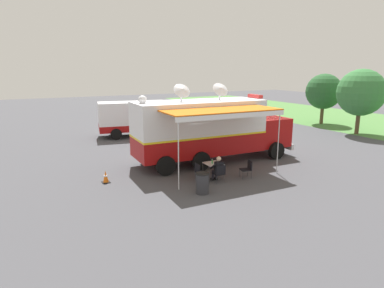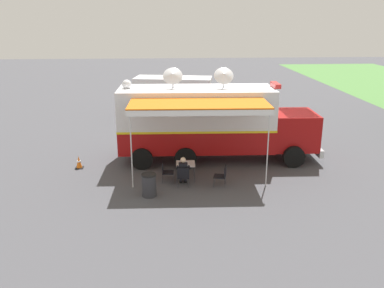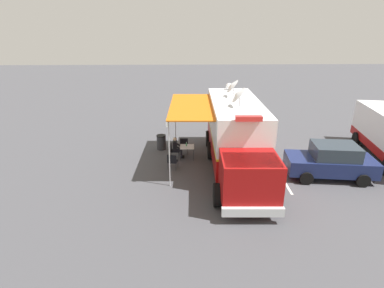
{
  "view_description": "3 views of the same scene",
  "coord_description": "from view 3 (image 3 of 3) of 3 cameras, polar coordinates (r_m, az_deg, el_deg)",
  "views": [
    {
      "loc": [
        15.63,
        -8.67,
        5.18
      ],
      "look_at": [
        0.74,
        -0.84,
        1.33
      ],
      "focal_mm": 30.73,
      "sensor_mm": 36.0,
      "label": 1
    },
    {
      "loc": [
        18.84,
        -1.43,
        6.7
      ],
      "look_at": [
        1.23,
        -0.28,
        1.17
      ],
      "focal_mm": 38.36,
      "sensor_mm": 36.0,
      "label": 2
    },
    {
      "loc": [
        2.77,
        15.47,
        7.02
      ],
      "look_at": [
        2.32,
        0.51,
        1.32
      ],
      "focal_mm": 28.29,
      "sensor_mm": 36.0,
      "label": 3
    }
  ],
  "objects": [
    {
      "name": "folding_chair_at_table",
      "position": [
        17.51,
        -3.56,
        -0.99
      ],
      "size": [
        0.49,
        0.49,
        0.87
      ],
      "color": "black",
      "rests_on": "ground"
    },
    {
      "name": "seated_responder",
      "position": [
        17.45,
        -2.95,
        -0.57
      ],
      "size": [
        0.67,
        0.56,
        1.25
      ],
      "color": "black",
      "rests_on": "ground"
    },
    {
      "name": "command_truck",
      "position": [
        15.8,
        8.26,
        1.92
      ],
      "size": [
        5.02,
        9.56,
        4.53
      ],
      "color": "#9E0F0F",
      "rests_on": "ground"
    },
    {
      "name": "folding_chair_spare_by_truck",
      "position": [
        16.04,
        -3.73,
        -3.11
      ],
      "size": [
        0.58,
        0.58,
        0.87
      ],
      "color": "black",
      "rests_on": "ground"
    },
    {
      "name": "traffic_cone",
      "position": [
        22.06,
        3.31,
        3.04
      ],
      "size": [
        0.36,
        0.36,
        0.58
      ],
      "color": "black",
      "rests_on": "ground"
    },
    {
      "name": "car_behind_truck",
      "position": [
        16.55,
        24.73,
        -2.93
      ],
      "size": [
        4.39,
        2.42,
        1.76
      ],
      "color": "navy",
      "rests_on": "ground"
    },
    {
      "name": "trash_bin",
      "position": [
        18.83,
        -5.8,
        0.36
      ],
      "size": [
        0.57,
        0.57,
        0.91
      ],
      "color": "#2D2D33",
      "rests_on": "ground"
    },
    {
      "name": "folding_chair_beside_table",
      "position": [
        18.16,
        -1.55,
        -0.14
      ],
      "size": [
        0.49,
        0.49,
        0.87
      ],
      "color": "black",
      "rests_on": "ground"
    },
    {
      "name": "ground_plane",
      "position": [
        17.21,
        7.7,
        -3.41
      ],
      "size": [
        100.0,
        100.0,
        0.0
      ],
      "primitive_type": "plane",
      "color": "#47474C"
    },
    {
      "name": "lot_stripe",
      "position": [
        16.62,
        15.93,
        -4.97
      ],
      "size": [
        0.26,
        4.8,
        0.01
      ],
      "primitive_type": "cube",
      "rotation": [
        0.0,
        0.0,
        -0.03
      ],
      "color": "silver",
      "rests_on": "ground"
    },
    {
      "name": "water_bottle",
      "position": [
        17.33,
        -1.05,
        -0.05
      ],
      "size": [
        0.07,
        0.07,
        0.22
      ],
      "color": "#3F9959",
      "rests_on": "folding_table"
    },
    {
      "name": "folding_table",
      "position": [
        17.31,
        -0.93,
        -0.64
      ],
      "size": [
        0.82,
        0.82,
        0.73
      ],
      "color": "silver",
      "rests_on": "ground"
    }
  ]
}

